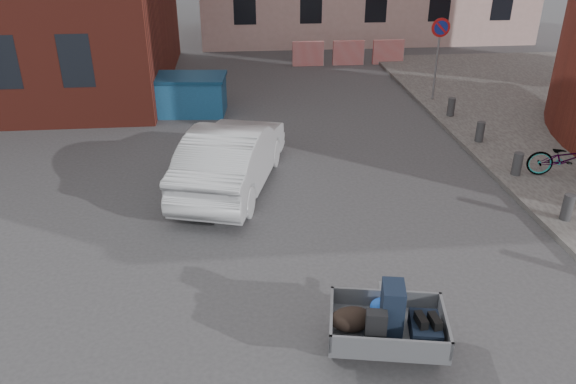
{
  "coord_description": "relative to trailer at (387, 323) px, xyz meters",
  "views": [
    {
      "loc": [
        -0.58,
        -8.2,
        5.7
      ],
      "look_at": [
        0.31,
        1.01,
        1.1
      ],
      "focal_mm": 35.0,
      "sensor_mm": 36.0,
      "label": 1
    }
  ],
  "objects": [
    {
      "name": "bicycle",
      "position": [
        5.7,
        5.4,
        -0.03
      ],
      "size": [
        1.84,
        1.07,
        0.91
      ],
      "primitive_type": "imported",
      "rotation": [
        0.0,
        0.0,
        1.29
      ],
      "color": "black",
      "rests_on": "sidewalk"
    },
    {
      "name": "trailer",
      "position": [
        0.0,
        0.0,
        0.0
      ],
      "size": [
        1.78,
        1.93,
        1.2
      ],
      "rotation": [
        0.0,
        0.0,
        -0.19
      ],
      "color": "black",
      "rests_on": "ground"
    },
    {
      "name": "silver_car",
      "position": [
        -2.1,
        5.87,
        0.15
      ],
      "size": [
        2.79,
        4.87,
        1.52
      ],
      "primitive_type": "imported",
      "rotation": [
        0.0,
        0.0,
        2.87
      ],
      "color": "#B0B3B7",
      "rests_on": "ground"
    },
    {
      "name": "barriers",
      "position": [
        2.83,
        17.21,
        -0.11
      ],
      "size": [
        4.7,
        0.18,
        1.0
      ],
      "color": "red",
      "rests_on": "ground"
    },
    {
      "name": "dumpster",
      "position": [
        -3.68,
        11.42,
        -0.0
      ],
      "size": [
        2.99,
        1.74,
        1.2
      ],
      "rotation": [
        0.0,
        0.0,
        -0.09
      ],
      "color": "#1C5585",
      "rests_on": "ground"
    },
    {
      "name": "ground",
      "position": [
        -1.37,
        2.21,
        -0.61
      ],
      "size": [
        120.0,
        120.0,
        0.0
      ],
      "primitive_type": "plane",
      "color": "#38383A",
      "rests_on": "ground"
    },
    {
      "name": "no_parking_sign",
      "position": [
        4.63,
        11.69,
        1.41
      ],
      "size": [
        0.6,
        0.09,
        2.65
      ],
      "color": "gray",
      "rests_on": "sidewalk"
    },
    {
      "name": "bollards",
      "position": [
        4.63,
        5.61,
        -0.21
      ],
      "size": [
        0.22,
        9.02,
        0.55
      ],
      "color": "#3A3A3D",
      "rests_on": "sidewalk"
    }
  ]
}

